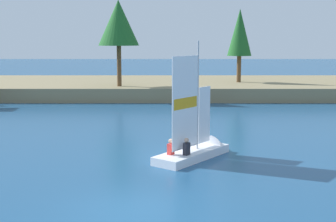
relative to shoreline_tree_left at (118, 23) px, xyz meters
name	(u,v)px	position (x,y,z in m)	size (l,w,h in m)	color
ground_plane	(134,211)	(3.05, -26.10, -6.40)	(200.00, 200.00, 0.00)	navy
shore_bank	(157,87)	(3.05, 4.59, -5.82)	(80.00, 13.44, 1.16)	#897A56
shoreline_tree_left	(118,23)	(0.00, 0.00, 0.00)	(3.39, 3.39, 7.15)	brown
shoreline_tree_midleft	(240,33)	(10.61, 3.66, -0.78)	(2.20, 2.20, 6.62)	brown
sailboat	(201,147)	(5.61, -19.12, -6.01)	(3.83, 4.42, 5.55)	white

